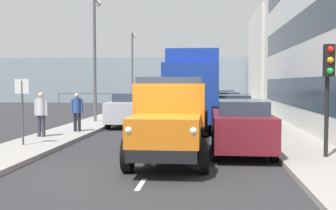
{
  "coord_description": "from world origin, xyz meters",
  "views": [
    {
      "loc": [
        -1.49,
        10.67,
        2.28
      ],
      "look_at": [
        0.77,
        -12.89,
        1.0
      ],
      "focal_mm": 44.77,
      "sensor_mm": 36.0,
      "label": 1
    }
  ],
  "objects": [
    {
      "name": "ground_plane",
      "position": [
        0.0,
        -10.7,
        0.0
      ],
      "size": [
        80.0,
        80.0,
        0.0
      ],
      "primitive_type": "plane",
      "color": "#2D2D30"
    },
    {
      "name": "building_far_block",
      "position": [
        -8.74,
        -28.72,
        4.33
      ],
      "size": [
        6.09,
        10.88,
        8.66
      ],
      "color": "silver",
      "rests_on": "ground_plane"
    },
    {
      "name": "car_grey_kerbside_3",
      "position": [
        -2.55,
        -19.68,
        0.9
      ],
      "size": [
        1.9,
        4.49,
        1.72
      ],
      "color": "slate",
      "rests_on": "ground_plane"
    },
    {
      "name": "pedestrian_couple_b",
      "position": [
        4.18,
        -7.0,
        1.13
      ],
      "size": [
        0.53,
        0.34,
        1.67
      ],
      "color": "black",
      "rests_on": "sidewalk_right"
    },
    {
      "name": "car_white_oppositeside_2",
      "position": [
        2.55,
        -23.88,
        0.9
      ],
      "size": [
        1.91,
        4.23,
        1.72
      ],
      "color": "white",
      "rests_on": "ground_plane"
    },
    {
      "name": "sidewalk_left",
      "position": [
        -4.6,
        -10.7,
        0.07
      ],
      "size": [
        2.2,
        42.98,
        0.15
      ],
      "primitive_type": "cube",
      "color": "#9E9993",
      "rests_on": "ground_plane"
    },
    {
      "name": "car_teal_kerbside_2",
      "position": [
        -2.55,
        -13.83,
        0.9
      ],
      "size": [
        1.75,
        4.44,
        1.72
      ],
      "color": "#1E6670",
      "rests_on": "ground_plane"
    },
    {
      "name": "car_black_kerbside_1",
      "position": [
        -2.55,
        -8.41,
        0.89
      ],
      "size": [
        1.91,
        3.83,
        1.72
      ],
      "color": "black",
      "rests_on": "ground_plane"
    },
    {
      "name": "car_maroon_kerbside_near",
      "position": [
        -2.55,
        -2.82,
        0.9
      ],
      "size": [
        1.87,
        4.43,
        1.72
      ],
      "color": "maroon",
      "rests_on": "ground_plane"
    },
    {
      "name": "sea_horizon",
      "position": [
        0.0,
        -35.2,
        2.5
      ],
      "size": [
        80.0,
        0.8,
        5.0
      ],
      "primitive_type": "cube",
      "color": "#84939E",
      "rests_on": "ground_plane"
    },
    {
      "name": "sidewalk_right",
      "position": [
        4.6,
        -10.7,
        0.07
      ],
      "size": [
        2.2,
        42.98,
        0.15
      ],
      "primitive_type": "cube",
      "color": "#9E9993",
      "rests_on": "ground_plane"
    },
    {
      "name": "road_centreline_markings",
      "position": [
        0.0,
        -10.28,
        0.0
      ],
      "size": [
        0.12,
        39.76,
        0.01
      ],
      "color": "silver",
      "rests_on": "ground_plane"
    },
    {
      "name": "lorry_cargo_blue",
      "position": [
        -0.73,
        -10.64,
        2.08
      ],
      "size": [
        2.58,
        8.2,
        3.87
      ],
      "color": "#193899",
      "rests_on": "ground_plane"
    },
    {
      "name": "car_red_oppositeside_1",
      "position": [
        2.55,
        -17.23,
        0.9
      ],
      "size": [
        1.82,
        4.17,
        1.72
      ],
      "color": "#B21E1E",
      "rests_on": "ground_plane"
    },
    {
      "name": "car_silver_oppositeside_0",
      "position": [
        2.55,
        -10.88,
        0.9
      ],
      "size": [
        1.88,
        4.67,
        1.72
      ],
      "color": "#B7BABF",
      "rests_on": "ground_plane"
    },
    {
      "name": "lamp_post_promenade",
      "position": [
        4.66,
        -11.84,
        4.12
      ],
      "size": [
        0.32,
        1.14,
        6.7
      ],
      "color": "#59595B",
      "rests_on": "sidewalk_right"
    },
    {
      "name": "traffic_light_near",
      "position": [
        -4.86,
        -1.52,
        2.47
      ],
      "size": [
        0.28,
        0.41,
        3.2
      ],
      "color": "black",
      "rests_on": "sidewalk_left"
    },
    {
      "name": "truck_vintage_orange",
      "position": [
        -0.43,
        -1.03,
        1.18
      ],
      "size": [
        2.17,
        5.64,
        2.43
      ],
      "color": "black",
      "rests_on": "ground_plane"
    },
    {
      "name": "pedestrian_by_lamp",
      "position": [
        5.03,
        -5.13,
        1.18
      ],
      "size": [
        0.53,
        0.34,
        1.74
      ],
      "color": "#383342",
      "rests_on": "sidewalk_right"
    },
    {
      "name": "lamp_post_far",
      "position": [
        4.76,
        -23.75,
        3.86
      ],
      "size": [
        0.32,
        1.14,
        6.2
      ],
      "color": "#59595B",
      "rests_on": "sidewalk_right"
    },
    {
      "name": "street_sign",
      "position": [
        4.8,
        -2.99,
        1.68
      ],
      "size": [
        0.5,
        0.07,
        2.25
      ],
      "color": "#4C4C4C",
      "rests_on": "sidewalk_right"
    },
    {
      "name": "seawall_railing",
      "position": [
        -0.0,
        -31.6,
        0.92
      ],
      "size": [
        28.08,
        0.08,
        1.2
      ],
      "color": "#4C5156",
      "rests_on": "ground_plane"
    }
  ]
}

